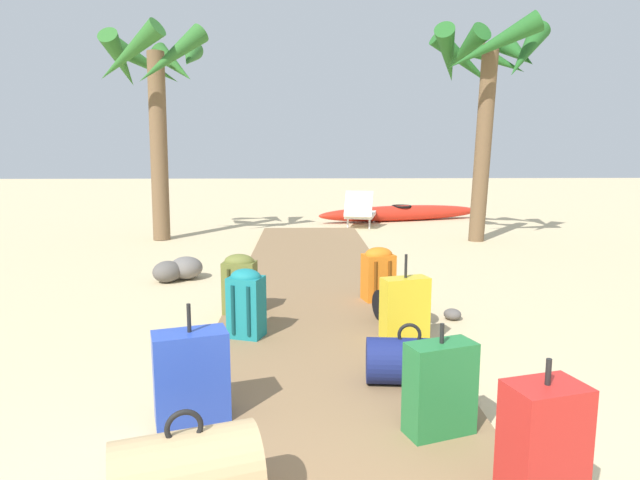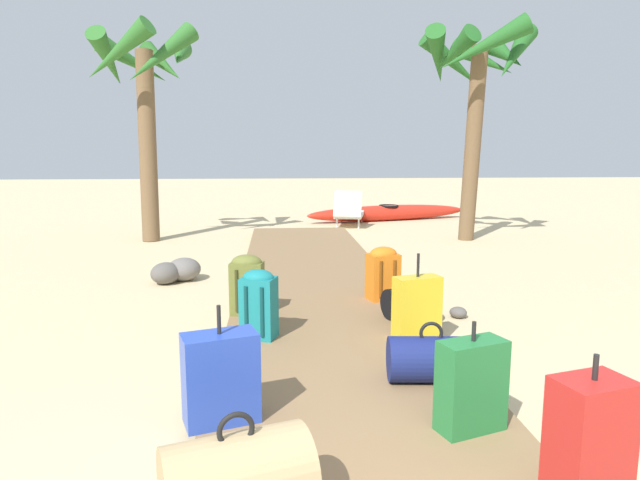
{
  "view_description": "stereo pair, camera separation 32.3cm",
  "coord_description": "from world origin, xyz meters",
  "px_view_note": "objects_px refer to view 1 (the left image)",
  "views": [
    {
      "loc": [
        -0.16,
        -1.31,
        1.66
      ],
      "look_at": [
        0.07,
        5.59,
        0.55
      ],
      "focal_mm": 30.73,
      "sensor_mm": 36.0,
      "label": 1
    },
    {
      "loc": [
        -0.48,
        -1.29,
        1.66
      ],
      "look_at": [
        0.07,
        5.59,
        0.55
      ],
      "focal_mm": 30.73,
      "sensor_mm": 36.0,
      "label": 2
    }
  ],
  "objects_px": {
    "duffel_bag_navy": "(409,361)",
    "palm_tree_far_left": "(156,83)",
    "suitcase_red": "(543,453)",
    "suitcase_green": "(440,388)",
    "duffel_bag_black": "(401,303)",
    "suitcase_blue": "(191,376)",
    "kayak": "(401,213)",
    "backpack_teal": "(246,301)",
    "palm_tree_far_right": "(486,73)",
    "suitcase_yellow": "(405,308)",
    "backpack_orange": "(378,272)",
    "lounge_chair": "(361,212)",
    "backpack_olive": "(240,282)",
    "duffel_bag_tan": "(186,477)"
  },
  "relations": [
    {
      "from": "suitcase_green",
      "to": "backpack_teal",
      "type": "distance_m",
      "value": 2.1
    },
    {
      "from": "suitcase_green",
      "to": "suitcase_blue",
      "type": "xyz_separation_m",
      "value": [
        -1.43,
        0.21,
        0.0
      ]
    },
    {
      "from": "palm_tree_far_left",
      "to": "backpack_orange",
      "type": "bearing_deg",
      "value": -53.75
    },
    {
      "from": "backpack_olive",
      "to": "suitcase_green",
      "type": "relative_size",
      "value": 0.92
    },
    {
      "from": "duffel_bag_navy",
      "to": "suitcase_green",
      "type": "bearing_deg",
      "value": -86.48
    },
    {
      "from": "backpack_orange",
      "to": "backpack_teal",
      "type": "height_order",
      "value": "backpack_teal"
    },
    {
      "from": "suitcase_red",
      "to": "palm_tree_far_left",
      "type": "height_order",
      "value": "palm_tree_far_left"
    },
    {
      "from": "duffel_bag_navy",
      "to": "backpack_teal",
      "type": "bearing_deg",
      "value": 140.26
    },
    {
      "from": "palm_tree_far_right",
      "to": "suitcase_red",
      "type": "bearing_deg",
      "value": -106.08
    },
    {
      "from": "kayak",
      "to": "backpack_teal",
      "type": "bearing_deg",
      "value": -108.58
    },
    {
      "from": "suitcase_red",
      "to": "duffel_bag_navy",
      "type": "distance_m",
      "value": 1.47
    },
    {
      "from": "duffel_bag_navy",
      "to": "duffel_bag_tan",
      "type": "height_order",
      "value": "duffel_bag_tan"
    },
    {
      "from": "backpack_orange",
      "to": "duffel_bag_navy",
      "type": "height_order",
      "value": "backpack_orange"
    },
    {
      "from": "kayak",
      "to": "suitcase_red",
      "type": "bearing_deg",
      "value": -97.21
    },
    {
      "from": "backpack_orange",
      "to": "suitcase_blue",
      "type": "xyz_separation_m",
      "value": [
        -1.48,
        -2.63,
        -0.03
      ]
    },
    {
      "from": "backpack_olive",
      "to": "duffel_bag_navy",
      "type": "height_order",
      "value": "backpack_olive"
    },
    {
      "from": "duffel_bag_navy",
      "to": "duffel_bag_tan",
      "type": "distance_m",
      "value": 1.85
    },
    {
      "from": "palm_tree_far_left",
      "to": "lounge_chair",
      "type": "height_order",
      "value": "palm_tree_far_left"
    },
    {
      "from": "duffel_bag_navy",
      "to": "palm_tree_far_left",
      "type": "xyz_separation_m",
      "value": [
        -3.41,
        6.93,
        2.68
      ]
    },
    {
      "from": "palm_tree_far_right",
      "to": "duffel_bag_tan",
      "type": "bearing_deg",
      "value": -115.9
    },
    {
      "from": "suitcase_blue",
      "to": "lounge_chair",
      "type": "relative_size",
      "value": 0.44
    },
    {
      "from": "backpack_teal",
      "to": "suitcase_blue",
      "type": "relative_size",
      "value": 0.84
    },
    {
      "from": "duffel_bag_black",
      "to": "suitcase_blue",
      "type": "distance_m",
      "value": 2.54
    },
    {
      "from": "duffel_bag_black",
      "to": "lounge_chair",
      "type": "distance_m",
      "value": 7.23
    },
    {
      "from": "suitcase_yellow",
      "to": "duffel_bag_navy",
      "type": "xyz_separation_m",
      "value": [
        -0.15,
        -0.95,
        -0.1
      ]
    },
    {
      "from": "suitcase_yellow",
      "to": "lounge_chair",
      "type": "bearing_deg",
      "value": 86.67
    },
    {
      "from": "suitcase_red",
      "to": "lounge_chair",
      "type": "bearing_deg",
      "value": 88.26
    },
    {
      "from": "suitcase_yellow",
      "to": "backpack_teal",
      "type": "xyz_separation_m",
      "value": [
        -1.36,
        0.06,
        0.05
      ]
    },
    {
      "from": "backpack_olive",
      "to": "duffel_bag_tan",
      "type": "xyz_separation_m",
      "value": [
        0.12,
        -3.11,
        -0.11
      ]
    },
    {
      "from": "suitcase_blue",
      "to": "backpack_olive",
      "type": "bearing_deg",
      "value": 88.91
    },
    {
      "from": "backpack_orange",
      "to": "suitcase_blue",
      "type": "distance_m",
      "value": 3.02
    },
    {
      "from": "suitcase_red",
      "to": "backpack_teal",
      "type": "distance_m",
      "value": 2.87
    },
    {
      "from": "suitcase_red",
      "to": "palm_tree_far_left",
      "type": "relative_size",
      "value": 0.19
    },
    {
      "from": "duffel_bag_navy",
      "to": "palm_tree_far_right",
      "type": "bearing_deg",
      "value": 68.29
    },
    {
      "from": "backpack_olive",
      "to": "palm_tree_far_right",
      "type": "bearing_deg",
      "value": 50.22
    },
    {
      "from": "suitcase_green",
      "to": "kayak",
      "type": "bearing_deg",
      "value": 80.91
    },
    {
      "from": "suitcase_green",
      "to": "duffel_bag_tan",
      "type": "relative_size",
      "value": 0.9
    },
    {
      "from": "backpack_teal",
      "to": "duffel_bag_black",
      "type": "relative_size",
      "value": 1.1
    },
    {
      "from": "backpack_olive",
      "to": "duffel_bag_tan",
      "type": "relative_size",
      "value": 0.83
    },
    {
      "from": "suitcase_green",
      "to": "duffel_bag_black",
      "type": "relative_size",
      "value": 1.18
    },
    {
      "from": "backpack_teal",
      "to": "suitcase_blue",
      "type": "xyz_separation_m",
      "value": [
        -0.18,
        -1.48,
        -0.04
      ]
    },
    {
      "from": "suitcase_yellow",
      "to": "duffel_bag_black",
      "type": "distance_m",
      "value": 0.57
    },
    {
      "from": "suitcase_green",
      "to": "duffel_bag_navy",
      "type": "relative_size",
      "value": 1.06
    },
    {
      "from": "backpack_orange",
      "to": "palm_tree_far_left",
      "type": "xyz_separation_m",
      "value": [
        -3.5,
        4.77,
        2.54
      ]
    },
    {
      "from": "duffel_bag_navy",
      "to": "backpack_teal",
      "type": "xyz_separation_m",
      "value": [
        -1.21,
        1.01,
        0.15
      ]
    },
    {
      "from": "suitcase_green",
      "to": "suitcase_red",
      "type": "bearing_deg",
      "value": -71.71
    },
    {
      "from": "backpack_olive",
      "to": "suitcase_yellow",
      "type": "bearing_deg",
      "value": -27.68
    },
    {
      "from": "backpack_teal",
      "to": "lounge_chair",
      "type": "xyz_separation_m",
      "value": [
        1.81,
        7.71,
        -0.07
      ]
    },
    {
      "from": "palm_tree_far_left",
      "to": "suitcase_red",
      "type": "bearing_deg",
      "value": -66.14
    },
    {
      "from": "suitcase_red",
      "to": "backpack_olive",
      "type": "bearing_deg",
      "value": 117.39
    }
  ]
}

